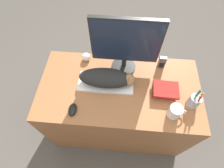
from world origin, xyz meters
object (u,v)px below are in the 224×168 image
pen_cup (194,101)px  book_stack (164,90)px  baseball (86,57)px  cat (108,78)px  computer_mouse (72,110)px  keyboard (105,83)px  phone (162,62)px  coffee_mug (175,112)px  monitor (125,44)px

pen_cup → book_stack: pen_cup is taller
pen_cup → baseball: (-0.82, 0.36, -0.02)m
cat → computer_mouse: (-0.23, -0.24, -0.07)m
computer_mouse → book_stack: size_ratio=0.52×
computer_mouse → baseball: (0.02, 0.47, 0.02)m
keyboard → cat: (0.02, 0.00, 0.07)m
phone → cat: bearing=-153.6°
keyboard → cat: size_ratio=1.02×
cat → coffee_mug: 0.52m
pen_cup → baseball: size_ratio=3.11×
coffee_mug → baseball: 0.81m
coffee_mug → cat: bearing=156.0°
phone → pen_cup: bearing=-59.2°
cat → book_stack: bearing=-4.7°
keyboard → computer_mouse: size_ratio=4.32×
monitor → coffee_mug: (0.37, -0.39, -0.22)m
cat → book_stack: 0.43m
book_stack → computer_mouse: bearing=-162.4°
coffee_mug → pen_cup: bearing=31.8°
monitor → baseball: 0.40m
keyboard → pen_cup: size_ratio=1.99×
keyboard → book_stack: bearing=-4.5°
computer_mouse → phone: phone is taller
computer_mouse → monitor: bearing=51.0°
monitor → phone: monitor is taller
baseball → phone: (0.62, -0.02, 0.02)m
monitor → baseball: (-0.32, 0.05, -0.23)m
baseball → cat: bearing=-47.8°
monitor → book_stack: monitor is taller
cat → computer_mouse: 0.34m
pen_cup → phone: bearing=120.8°
monitor → keyboard: bearing=-126.2°
book_stack → pen_cup: bearing=-26.3°
book_stack → baseball: bearing=157.4°
cat → book_stack: cat is taller
monitor → pen_cup: (0.50, -0.30, -0.21)m
coffee_mug → baseball: (-0.68, 0.44, -0.02)m
keyboard → monitor: monitor is taller
cat → pen_cup: (0.61, -0.13, -0.02)m
monitor → pen_cup: 0.62m
coffee_mug → pen_cup: (0.14, 0.08, 0.01)m
pen_cup → phone: (-0.20, 0.33, -0.00)m
keyboard → monitor: (0.13, 0.18, 0.25)m
monitor → computer_mouse: monitor is taller
book_stack → monitor: bearing=146.2°
pen_cup → book_stack: (-0.19, 0.09, -0.03)m
cat → baseball: cat is taller
computer_mouse → cat: bearing=46.6°
monitor → coffee_mug: size_ratio=4.05×
keyboard → phone: phone is taller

